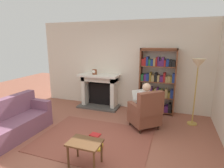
{
  "coord_description": "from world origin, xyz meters",
  "views": [
    {
      "loc": [
        1.56,
        -2.94,
        2.08
      ],
      "look_at": [
        0.1,
        1.2,
        1.05
      ],
      "focal_mm": 29.13,
      "sensor_mm": 36.0,
      "label": 1
    }
  ],
  "objects_px": {
    "fireplace": "(100,89)",
    "seated_reader": "(144,103)",
    "mantel_clock": "(95,72)",
    "sofa_floral": "(12,123)",
    "floor_lamp": "(198,69)",
    "bookshelf": "(157,82)",
    "armchair_reading": "(146,112)",
    "side_table": "(85,146)"
  },
  "relations": [
    {
      "from": "mantel_clock",
      "to": "sofa_floral",
      "type": "height_order",
      "value": "mantel_clock"
    },
    {
      "from": "side_table",
      "to": "seated_reader",
      "type": "bearing_deg",
      "value": 69.27
    },
    {
      "from": "fireplace",
      "to": "armchair_reading",
      "type": "xyz_separation_m",
      "value": [
        1.67,
        -1.11,
        -0.14
      ]
    },
    {
      "from": "fireplace",
      "to": "seated_reader",
      "type": "bearing_deg",
      "value": -32.78
    },
    {
      "from": "fireplace",
      "to": "sofa_floral",
      "type": "relative_size",
      "value": 0.76
    },
    {
      "from": "floor_lamp",
      "to": "seated_reader",
      "type": "bearing_deg",
      "value": -154.56
    },
    {
      "from": "mantel_clock",
      "to": "bookshelf",
      "type": "relative_size",
      "value": 0.08
    },
    {
      "from": "mantel_clock",
      "to": "seated_reader",
      "type": "distance_m",
      "value": 2.03
    },
    {
      "from": "bookshelf",
      "to": "fireplace",
      "type": "bearing_deg",
      "value": -178.84
    },
    {
      "from": "mantel_clock",
      "to": "armchair_reading",
      "type": "xyz_separation_m",
      "value": [
        1.8,
        -1.01,
        -0.72
      ]
    },
    {
      "from": "armchair_reading",
      "to": "floor_lamp",
      "type": "bearing_deg",
      "value": 168.18
    },
    {
      "from": "side_table",
      "to": "floor_lamp",
      "type": "bearing_deg",
      "value": 51.67
    },
    {
      "from": "fireplace",
      "to": "armchair_reading",
      "type": "bearing_deg",
      "value": -33.64
    },
    {
      "from": "bookshelf",
      "to": "sofa_floral",
      "type": "distance_m",
      "value": 3.86
    },
    {
      "from": "bookshelf",
      "to": "floor_lamp",
      "type": "xyz_separation_m",
      "value": [
        0.98,
        -0.5,
        0.5
      ]
    },
    {
      "from": "seated_reader",
      "to": "sofa_floral",
      "type": "height_order",
      "value": "seated_reader"
    },
    {
      "from": "armchair_reading",
      "to": "side_table",
      "type": "relative_size",
      "value": 1.73
    },
    {
      "from": "fireplace",
      "to": "mantel_clock",
      "type": "bearing_deg",
      "value": -142.51
    },
    {
      "from": "fireplace",
      "to": "floor_lamp",
      "type": "distance_m",
      "value": 2.94
    },
    {
      "from": "armchair_reading",
      "to": "seated_reader",
      "type": "distance_m",
      "value": 0.23
    },
    {
      "from": "mantel_clock",
      "to": "floor_lamp",
      "type": "xyz_separation_m",
      "value": [
        2.9,
        -0.37,
        0.28
      ]
    },
    {
      "from": "mantel_clock",
      "to": "floor_lamp",
      "type": "relative_size",
      "value": 0.1
    },
    {
      "from": "bookshelf",
      "to": "side_table",
      "type": "xyz_separation_m",
      "value": [
        -0.88,
        -2.85,
        -0.55
      ]
    },
    {
      "from": "sofa_floral",
      "to": "side_table",
      "type": "distance_m",
      "value": 2.01
    },
    {
      "from": "armchair_reading",
      "to": "sofa_floral",
      "type": "relative_size",
      "value": 0.56
    },
    {
      "from": "bookshelf",
      "to": "armchair_reading",
      "type": "xyz_separation_m",
      "value": [
        -0.12,
        -1.15,
        -0.5
      ]
    },
    {
      "from": "side_table",
      "to": "floor_lamp",
      "type": "height_order",
      "value": "floor_lamp"
    },
    {
      "from": "mantel_clock",
      "to": "sofa_floral",
      "type": "xyz_separation_m",
      "value": [
        -0.94,
        -2.38,
        -0.83
      ]
    },
    {
      "from": "bookshelf",
      "to": "mantel_clock",
      "type": "bearing_deg",
      "value": -175.97
    },
    {
      "from": "mantel_clock",
      "to": "armchair_reading",
      "type": "height_order",
      "value": "mantel_clock"
    },
    {
      "from": "bookshelf",
      "to": "armchair_reading",
      "type": "relative_size",
      "value": 1.96
    },
    {
      "from": "bookshelf",
      "to": "side_table",
      "type": "distance_m",
      "value": 3.03
    },
    {
      "from": "armchair_reading",
      "to": "seated_reader",
      "type": "relative_size",
      "value": 0.85
    },
    {
      "from": "fireplace",
      "to": "bookshelf",
      "type": "distance_m",
      "value": 1.83
    },
    {
      "from": "mantel_clock",
      "to": "floor_lamp",
      "type": "height_order",
      "value": "floor_lamp"
    },
    {
      "from": "armchair_reading",
      "to": "side_table",
      "type": "xyz_separation_m",
      "value": [
        -0.75,
        -1.7,
        -0.05
      ]
    },
    {
      "from": "sofa_floral",
      "to": "armchair_reading",
      "type": "bearing_deg",
      "value": -61.68
    },
    {
      "from": "armchair_reading",
      "to": "mantel_clock",
      "type": "bearing_deg",
      "value": -71.69
    },
    {
      "from": "mantel_clock",
      "to": "floor_lamp",
      "type": "distance_m",
      "value": 2.94
    },
    {
      "from": "mantel_clock",
      "to": "bookshelf",
      "type": "xyz_separation_m",
      "value": [
        1.92,
        0.14,
        -0.22
      ]
    },
    {
      "from": "armchair_reading",
      "to": "floor_lamp",
      "type": "relative_size",
      "value": 0.58
    },
    {
      "from": "mantel_clock",
      "to": "side_table",
      "type": "height_order",
      "value": "mantel_clock"
    }
  ]
}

